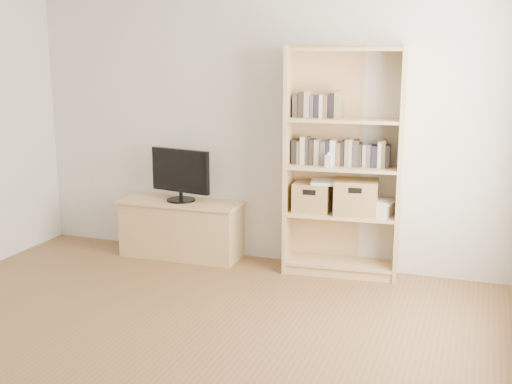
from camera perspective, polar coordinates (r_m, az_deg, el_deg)
The scene contains 12 objects.
floor at distance 4.03m, azimuth -12.00°, elevation -16.22°, with size 4.50×5.00×0.01m, color brown.
back_wall at distance 5.84m, azimuth 0.43°, elevation 6.41°, with size 4.50×0.02×2.60m, color silver.
tv_stand at distance 6.12m, azimuth -6.60°, elevation -3.34°, with size 1.12×0.42×0.51m, color tan.
bookshelf at distance 5.50m, azimuth 7.76°, elevation 2.56°, with size 0.98×0.35×1.96m, color tan.
television at distance 6.00m, azimuth -6.73°, elevation 1.49°, with size 0.62×0.05×0.49m, color black.
books_row_mid at distance 5.50m, azimuth 7.81°, elevation 3.55°, with size 0.86×0.17×0.23m, color black.
books_row_upper at distance 5.49m, azimuth 5.65°, elevation 7.59°, with size 0.35×0.13×0.19m, color black.
baby_monitor at distance 5.40m, azimuth 6.48°, elevation 2.74°, with size 0.05×0.03×0.10m, color white.
basket_left at distance 5.59m, azimuth 5.00°, elevation -0.44°, with size 0.31×0.26×0.26m, color #9F7E48.
basket_right at distance 5.54m, azimuth 8.89°, elevation -0.45°, with size 0.36×0.30×0.30m, color #9F7E48.
laptop at distance 5.53m, azimuth 6.63°, elevation 0.87°, with size 0.33×0.23×0.03m, color silver.
magazine_stack at distance 5.54m, azimuth 11.10°, elevation -1.51°, with size 0.17×0.24×0.11m, color beige.
Camera 1 is at (1.93, -2.97, 1.92)m, focal length 45.00 mm.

